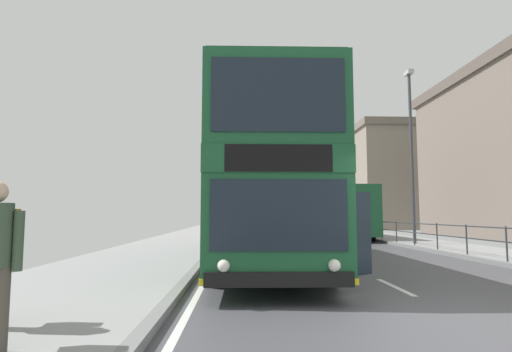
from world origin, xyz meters
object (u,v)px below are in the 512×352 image
Objects in this scene: background_bus_far_lane at (337,211)px; double_decker_bus_main at (264,188)px; background_building_01 at (395,179)px; street_lamp_far_side at (411,142)px; bare_tree_far_00 at (336,198)px.

double_decker_bus_main is at bearing -111.76° from background_bus_far_lane.
background_building_01 reaches higher than background_bus_far_lane.
street_lamp_far_side is 27.92m from background_building_01.
bare_tree_far_00 reaches higher than double_decker_bus_main.
street_lamp_far_side is at bearing -91.04° from bare_tree_far_00.
background_bus_far_lane is at bearing 68.24° from double_decker_bus_main.
street_lamp_far_side is (7.49, 6.92, 2.64)m from double_decker_bus_main.
background_bus_far_lane is at bearing -103.21° from bare_tree_far_00.
double_decker_bus_main is 0.78× the size of background_building_01.
background_bus_far_lane is 7.46m from street_lamp_far_side.
bare_tree_far_00 is 13.12m from background_building_01.
background_building_01 reaches higher than street_lamp_far_side.
background_building_01 is at bearing 60.34° from background_bus_far_lane.
background_bus_far_lane is 0.64× the size of background_building_01.
background_building_01 reaches higher than double_decker_bus_main.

